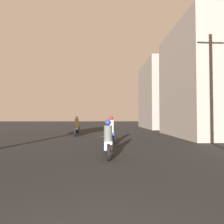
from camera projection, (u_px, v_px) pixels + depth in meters
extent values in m
cylinder|color=black|center=(108.00, 146.00, 7.48)|extent=(0.10, 0.57, 0.57)
cylinder|color=black|center=(108.00, 152.00, 6.12)|extent=(0.10, 0.57, 0.57)
cube|color=#ADADB2|center=(108.00, 145.00, 6.80)|extent=(0.30, 0.74, 0.32)
cylinder|color=black|center=(108.00, 137.00, 7.25)|extent=(0.60, 0.04, 0.04)
cylinder|color=#4C514C|center=(108.00, 133.00, 6.74)|extent=(0.32, 0.32, 0.59)
sphere|color=navy|center=(108.00, 122.00, 6.75)|extent=(0.24, 0.24, 0.24)
cylinder|color=black|center=(111.00, 137.00, 10.51)|extent=(0.10, 0.58, 0.58)
cylinder|color=black|center=(112.00, 140.00, 9.25)|extent=(0.10, 0.58, 0.58)
cube|color=#1E389E|center=(111.00, 135.00, 9.89)|extent=(0.30, 0.89, 0.37)
cylinder|color=black|center=(111.00, 130.00, 10.31)|extent=(0.60, 0.04, 0.04)
cylinder|color=silver|center=(111.00, 126.00, 9.81)|extent=(0.32, 0.32, 0.69)
sphere|color=#A51919|center=(111.00, 118.00, 9.83)|extent=(0.24, 0.24, 0.24)
cylinder|color=black|center=(78.00, 131.00, 15.00)|extent=(0.10, 0.57, 0.57)
cylinder|color=black|center=(75.00, 133.00, 13.64)|extent=(0.10, 0.57, 0.57)
cube|color=black|center=(77.00, 130.00, 14.33)|extent=(0.30, 0.85, 0.39)
cylinder|color=black|center=(78.00, 126.00, 14.78)|extent=(0.60, 0.04, 0.04)
cylinder|color=#B28E47|center=(77.00, 123.00, 14.26)|extent=(0.32, 0.32, 0.72)
sphere|color=silver|center=(77.00, 117.00, 14.27)|extent=(0.24, 0.24, 0.24)
cube|color=gray|center=(209.00, 82.00, 13.84)|extent=(5.82, 6.89, 8.54)
cube|color=gray|center=(164.00, 96.00, 24.08)|extent=(5.60, 7.93, 8.84)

